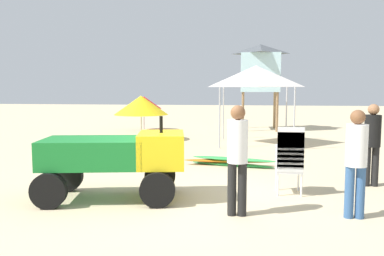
# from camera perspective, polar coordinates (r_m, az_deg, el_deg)

# --- Properties ---
(ground) EXTENTS (80.00, 80.00, 0.00)m
(ground) POSITION_cam_1_polar(r_m,az_deg,el_deg) (7.15, -2.98, -10.42)
(ground) COLOR beige
(utility_cart) EXTENTS (2.72, 1.67, 1.50)m
(utility_cart) POSITION_cam_1_polar(r_m,az_deg,el_deg) (7.21, -10.89, -3.99)
(utility_cart) COLOR #197A2D
(utility_cart) RESTS_ON ground
(stacked_plastic_chairs) EXTENTS (0.48, 0.48, 1.29)m
(stacked_plastic_chairs) POSITION_cam_1_polar(r_m,az_deg,el_deg) (7.57, 13.97, -3.90)
(stacked_plastic_chairs) COLOR white
(stacked_plastic_chairs) RESTS_ON ground
(surfboard_pile) EXTENTS (2.39, 0.85, 0.24)m
(surfboard_pile) POSITION_cam_1_polar(r_m,az_deg,el_deg) (10.20, 5.71, -4.84)
(surfboard_pile) COLOR green
(surfboard_pile) RESTS_ON ground
(lifeguard_near_center) EXTENTS (0.32, 0.32, 1.68)m
(lifeguard_near_center) POSITION_cam_1_polar(r_m,az_deg,el_deg) (8.77, 24.64, -1.49)
(lifeguard_near_center) COLOR black
(lifeguard_near_center) RESTS_ON ground
(lifeguard_near_right) EXTENTS (0.32, 0.32, 1.67)m
(lifeguard_near_right) POSITION_cam_1_polar(r_m,az_deg,el_deg) (6.50, 22.69, -3.83)
(lifeguard_near_right) COLOR #33598C
(lifeguard_near_right) RESTS_ON ground
(lifeguard_far_right) EXTENTS (0.32, 0.32, 1.74)m
(lifeguard_far_right) POSITION_cam_1_polar(r_m,az_deg,el_deg) (6.15, 6.60, -3.54)
(lifeguard_far_right) COLOR black
(lifeguard_far_right) RESTS_ON ground
(popup_canopy) EXTENTS (2.47, 2.47, 2.80)m
(popup_canopy) POSITION_cam_1_polar(r_m,az_deg,el_deg) (14.23, 9.26, 7.39)
(popup_canopy) COLOR #B2B2B7
(popup_canopy) RESTS_ON ground
(lifeguard_tower) EXTENTS (1.98, 1.98, 4.08)m
(lifeguard_tower) POSITION_cam_1_polar(r_m,az_deg,el_deg) (19.22, 9.81, 8.56)
(lifeguard_tower) COLOR olive
(lifeguard_tower) RESTS_ON ground
(beach_umbrella_left) EXTENTS (1.66, 1.66, 1.62)m
(beach_umbrella_left) POSITION_cam_1_polar(r_m,az_deg,el_deg) (18.76, -7.00, 3.70)
(beach_umbrella_left) COLOR beige
(beach_umbrella_left) RESTS_ON ground
(beach_umbrella_far) EXTENTS (2.08, 2.08, 1.72)m
(beach_umbrella_far) POSITION_cam_1_polar(r_m,az_deg,el_deg) (15.24, -7.39, 3.30)
(beach_umbrella_far) COLOR beige
(beach_umbrella_far) RESTS_ON ground
(cooler_box) EXTENTS (0.45, 0.33, 0.34)m
(cooler_box) POSITION_cam_1_polar(r_m,az_deg,el_deg) (9.85, -5.17, -4.92)
(cooler_box) COLOR blue
(cooler_box) RESTS_ON ground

